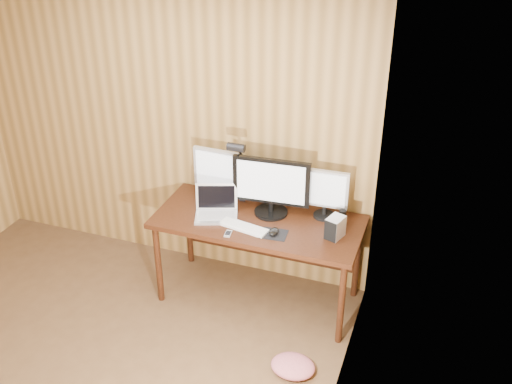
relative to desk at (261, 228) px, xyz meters
The scene contains 14 objects.
room_shell 2.04m from the desk, 118.65° to the right, with size 4.00×4.00×4.00m.
desk is the anchor object (origin of this frame).
monitor_center 0.38m from the desk, 40.21° to the left, with size 0.60×0.26×0.47m.
monitor_left 0.57m from the desk, 163.15° to the left, with size 0.39×0.18×0.44m.
monitor_right 0.59m from the desk, 16.76° to the left, with size 0.35×0.17×0.40m.
laptop 0.39m from the desk, 162.25° to the right, with size 0.39×0.34×0.23m.
keyboard 0.26m from the desk, 107.40° to the right, with size 0.40×0.19×0.02m.
mousepad 0.31m from the desk, 52.19° to the right, with size 0.20×0.16×0.00m, color black.
mouse 0.32m from the desk, 52.19° to the right, with size 0.07×0.11×0.04m, color black.
hard_drive 0.65m from the desk, 10.46° to the right, with size 0.14×0.17×0.16m.
phone 0.39m from the desk, 112.75° to the right, with size 0.06×0.09×0.01m.
speaker 0.65m from the desk, ahead, with size 0.05×0.05×0.13m, color black.
desk_lamp 0.55m from the desk, 153.91° to the left, with size 0.14×0.20×0.60m.
fabric_pile 1.09m from the desk, 56.85° to the right, with size 0.32×0.26×0.10m, color #B1555F, non-canonical shape.
Camera 1 is at (2.21, -2.06, 3.17)m, focal length 42.00 mm.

